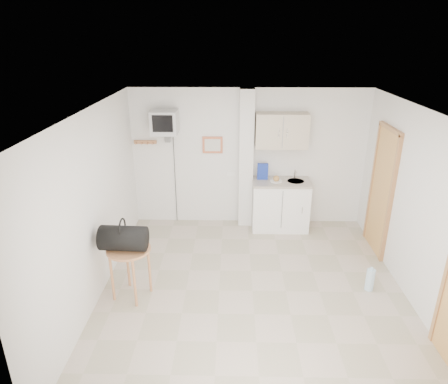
{
  "coord_description": "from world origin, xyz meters",
  "views": [
    {
      "loc": [
        -0.3,
        -4.68,
        3.37
      ],
      "look_at": [
        -0.41,
        0.6,
        1.25
      ],
      "focal_mm": 32.0,
      "sensor_mm": 36.0,
      "label": 1
    }
  ],
  "objects_px": {
    "duffel_bag": "(123,238)",
    "water_bottle": "(370,280)",
    "crt_television": "(165,123)",
    "round_table": "(129,256)"
  },
  "relations": [
    {
      "from": "round_table",
      "to": "water_bottle",
      "type": "height_order",
      "value": "round_table"
    },
    {
      "from": "round_table",
      "to": "duffel_bag",
      "type": "xyz_separation_m",
      "value": [
        -0.05,
        -0.03,
        0.28
      ]
    },
    {
      "from": "crt_television",
      "to": "duffel_bag",
      "type": "bearing_deg",
      "value": -96.41
    },
    {
      "from": "water_bottle",
      "to": "crt_television",
      "type": "bearing_deg",
      "value": 147.7
    },
    {
      "from": "duffel_bag",
      "to": "round_table",
      "type": "bearing_deg",
      "value": 34.41
    },
    {
      "from": "crt_television",
      "to": "water_bottle",
      "type": "bearing_deg",
      "value": -32.3
    },
    {
      "from": "crt_television",
      "to": "round_table",
      "type": "xyz_separation_m",
      "value": [
        -0.2,
        -2.15,
        -1.31
      ]
    },
    {
      "from": "round_table",
      "to": "water_bottle",
      "type": "bearing_deg",
      "value": 3.52
    },
    {
      "from": "duffel_bag",
      "to": "water_bottle",
      "type": "relative_size",
      "value": 1.72
    },
    {
      "from": "crt_television",
      "to": "water_bottle",
      "type": "relative_size",
      "value": 6.01
    }
  ]
}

